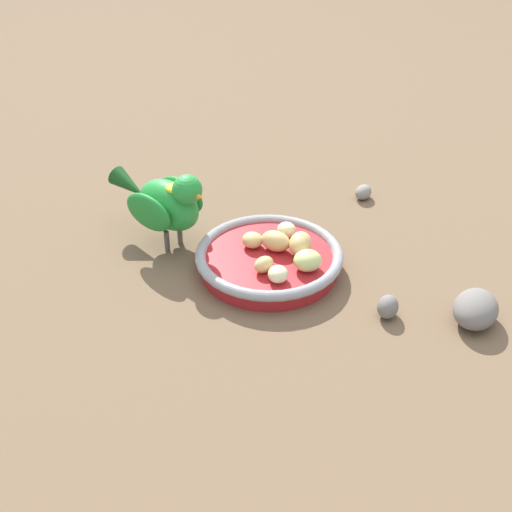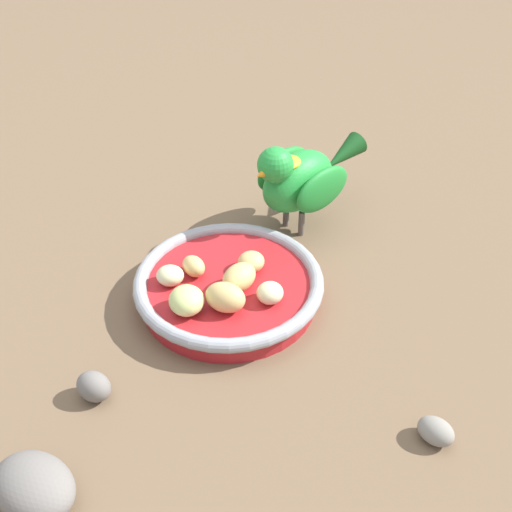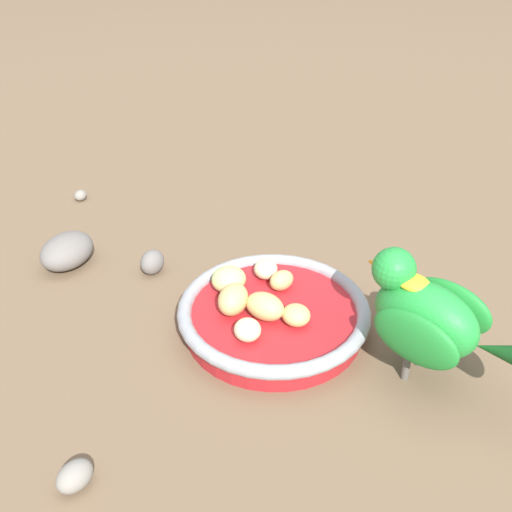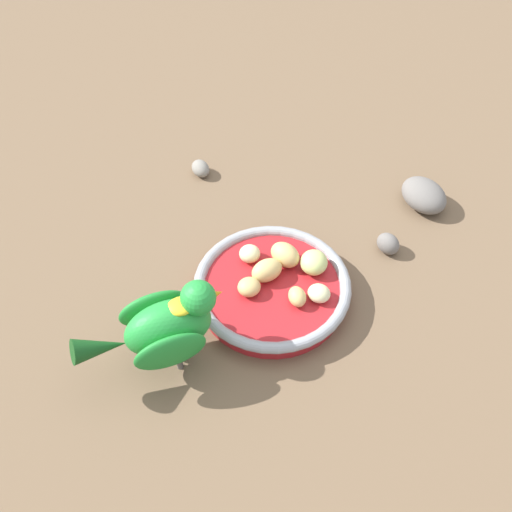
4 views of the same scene
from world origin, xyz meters
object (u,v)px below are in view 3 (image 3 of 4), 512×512
object	(u,v)px
rock_large	(67,251)
apple_piece_1	(232,297)
apple_piece_4	(296,315)
pebble_2	(152,262)
apple_piece_2	(247,330)
apple_piece_3	(265,306)
pebble_1	(75,476)
apple_piece_5	(266,269)
apple_piece_6	(229,279)
pebble_0	(80,195)
feeding_bowl	(274,316)
apple_piece_0	(282,280)
parrot	(430,316)

from	to	relation	value
rock_large	apple_piece_1	bearing A→B (deg)	41.50
apple_piece_4	pebble_2	xyz separation A→B (m)	(-0.16, -0.11, -0.02)
apple_piece_2	apple_piece_3	world-z (taller)	apple_piece_3
pebble_1	apple_piece_1	bearing A→B (deg)	130.91
apple_piece_4	pebble_2	world-z (taller)	apple_piece_4
apple_piece_5	apple_piece_6	size ratio (longest dim) A/B	0.77
apple_piece_2	pebble_0	xyz separation A→B (m)	(-0.37, -0.12, -0.03)
apple_piece_4	apple_piece_5	size ratio (longest dim) A/B	1.02
feeding_bowl	pebble_0	xyz separation A→B (m)	(-0.34, -0.16, -0.01)
pebble_2	apple_piece_1	bearing A→B (deg)	25.50
apple_piece_4	rock_large	world-z (taller)	apple_piece_4
apple_piece_2	pebble_1	distance (m)	0.19
apple_piece_5	apple_piece_3	bearing A→B (deg)	-19.39
apple_piece_1	rock_large	size ratio (longest dim) A/B	0.58
apple_piece_5	pebble_0	bearing A→B (deg)	-149.08
apple_piece_3	apple_piece_6	size ratio (longest dim) A/B	1.11
apple_piece_4	apple_piece_5	world-z (taller)	same
pebble_0	apple_piece_6	bearing A→B (deg)	23.31
apple_piece_4	apple_piece_6	bearing A→B (deg)	-147.62
apple_piece_5	rock_large	bearing A→B (deg)	-122.55
apple_piece_0	pebble_2	distance (m)	0.16
apple_piece_2	rock_large	size ratio (longest dim) A/B	0.38
pebble_0	pebble_2	bearing A→B (deg)	17.12
apple_piece_4	pebble_0	xyz separation A→B (m)	(-0.36, -0.17, -0.03)
rock_large	pebble_0	world-z (taller)	rock_large
apple_piece_5	rock_large	distance (m)	0.23
pebble_2	apple_piece_3	bearing A→B (deg)	30.19
apple_piece_3	parrot	world-z (taller)	parrot
apple_piece_5	parrot	size ratio (longest dim) A/B	0.17
apple_piece_0	apple_piece_5	xyz separation A→B (m)	(-0.02, -0.01, -0.00)
apple_piece_4	pebble_1	size ratio (longest dim) A/B	0.90
pebble_0	rock_large	bearing A→B (deg)	-9.75
apple_piece_2	apple_piece_3	xyz separation A→B (m)	(-0.02, 0.03, 0.00)
apple_piece_2	apple_piece_6	bearing A→B (deg)	176.53
apple_piece_4	apple_piece_6	distance (m)	0.09
pebble_0	pebble_2	size ratio (longest dim) A/B	0.58
apple_piece_5	parrot	distance (m)	0.19
apple_piece_0	pebble_1	bearing A→B (deg)	-54.35
feeding_bowl	apple_piece_5	xyz separation A→B (m)	(-0.06, 0.01, 0.02)
apple_piece_0	apple_piece_4	xyz separation A→B (m)	(0.06, -0.01, -0.00)
apple_piece_2	apple_piece_5	xyz separation A→B (m)	(-0.09, 0.05, -0.00)
apple_piece_5	pebble_0	xyz separation A→B (m)	(-0.28, -0.17, -0.03)
feeding_bowl	apple_piece_4	bearing A→B (deg)	26.93
apple_piece_0	apple_piece_1	bearing A→B (deg)	-73.84
apple_piece_2	pebble_0	distance (m)	0.39
apple_piece_6	pebble_0	world-z (taller)	apple_piece_6
apple_piece_2	pebble_2	xyz separation A→B (m)	(-0.17, -0.06, -0.02)
apple_piece_2	parrot	distance (m)	0.16
apple_piece_1	apple_piece_4	bearing A→B (deg)	51.56
apple_piece_3	feeding_bowl	bearing A→B (deg)	124.09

